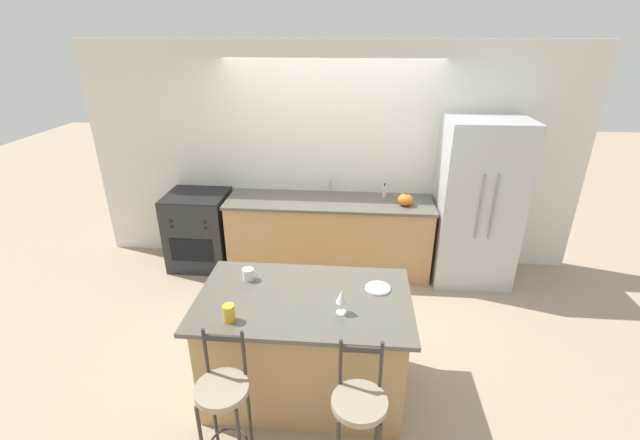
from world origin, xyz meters
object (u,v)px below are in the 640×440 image
object	(u,v)px
wine_glass	(342,297)
tumbler_cup	(229,313)
pumpkin_decoration	(405,200)
bar_stool_far	(359,416)
coffee_mug	(248,274)
oven_range	(200,229)
refrigerator	(477,203)
bar_stool_near	(224,403)
soap_bottle	(384,192)
dinner_plate	(378,288)

from	to	relation	value
wine_glass	tumbler_cup	bearing A→B (deg)	-168.66
pumpkin_decoration	bar_stool_far	bearing A→B (deg)	-100.73
coffee_mug	wine_glass	bearing A→B (deg)	-26.52
oven_range	tumbler_cup	world-z (taller)	tumbler_cup
refrigerator	oven_range	size ratio (longest dim) A/B	2.03
bar_stool_near	wine_glass	xyz separation A→B (m)	(0.73, 0.59, 0.46)
refrigerator	soap_bottle	distance (m)	1.06
oven_range	pumpkin_decoration	xyz separation A→B (m)	(2.52, -0.08, 0.52)
bar_stool_far	coffee_mug	xyz separation A→B (m)	(-0.91, 1.00, 0.37)
wine_glass	oven_range	bearing A→B (deg)	130.54
dinner_plate	pumpkin_decoration	bearing A→B (deg)	77.90
pumpkin_decoration	soap_bottle	world-z (taller)	soap_bottle
coffee_mug	tumbler_cup	size ratio (longest dim) A/B	1.01
refrigerator	bar_stool_far	distance (m)	3.09
coffee_mug	refrigerator	bearing A→B (deg)	38.10
bar_stool_near	bar_stool_far	xyz separation A→B (m)	(0.87, -0.03, 0.00)
dinner_plate	wine_glass	world-z (taller)	wine_glass
oven_range	tumbler_cup	xyz separation A→B (m)	(1.08, -2.34, 0.50)
coffee_mug	bar_stool_far	bearing A→B (deg)	-47.62
dinner_plate	coffee_mug	size ratio (longest dim) A/B	1.61
refrigerator	bar_stool_near	world-z (taller)	refrigerator
refrigerator	dinner_plate	bearing A→B (deg)	-123.38
soap_bottle	bar_stool_far	bearing A→B (deg)	-95.51
wine_glass	pumpkin_decoration	world-z (taller)	wine_glass
wine_glass	soap_bottle	size ratio (longest dim) A/B	1.06
bar_stool_far	coffee_mug	bearing A→B (deg)	132.38
oven_range	coffee_mug	bearing A→B (deg)	-58.69
refrigerator	oven_range	distance (m)	3.37
refrigerator	pumpkin_decoration	xyz separation A→B (m)	(-0.82, -0.05, 0.03)
dinner_plate	soap_bottle	xyz separation A→B (m)	(0.15, 2.00, 0.08)
bar_stool_far	wine_glass	distance (m)	0.78
refrigerator	pumpkin_decoration	bearing A→B (deg)	-176.63
oven_range	wine_glass	bearing A→B (deg)	-49.46
oven_range	coffee_mug	xyz separation A→B (m)	(1.09, -1.79, 0.49)
oven_range	dinner_plate	distance (m)	2.86
bar_stool_near	tumbler_cup	xyz separation A→B (m)	(-0.05, 0.43, 0.39)
bar_stool_near	pumpkin_decoration	xyz separation A→B (m)	(1.38, 2.68, 0.41)
tumbler_cup	bar_stool_near	bearing A→B (deg)	-82.73
oven_range	bar_stool_far	bearing A→B (deg)	-54.35
wine_glass	soap_bottle	world-z (taller)	soap_bottle
bar_stool_far	soap_bottle	size ratio (longest dim) A/B	5.99
refrigerator	coffee_mug	xyz separation A→B (m)	(-2.24, -1.76, -0.00)
bar_stool_near	tumbler_cup	distance (m)	0.58
bar_stool_far	soap_bottle	world-z (taller)	soap_bottle
bar_stool_near	bar_stool_far	size ratio (longest dim) A/B	1.00
tumbler_cup	wine_glass	bearing A→B (deg)	11.34
refrigerator	bar_stool_near	bearing A→B (deg)	-128.80
refrigerator	coffee_mug	world-z (taller)	refrigerator
dinner_plate	tumbler_cup	xyz separation A→B (m)	(-1.06, -0.49, 0.05)
refrigerator	soap_bottle	xyz separation A→B (m)	(-1.05, 0.19, 0.04)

